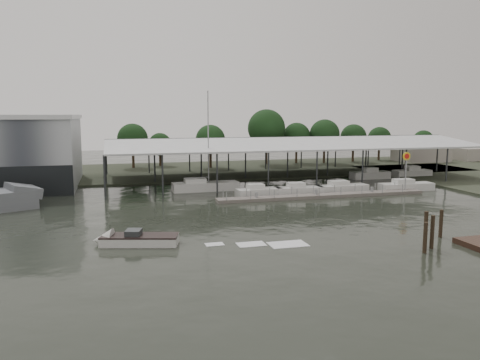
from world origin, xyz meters
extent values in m
plane|color=black|center=(0.00, 0.00, 0.00)|extent=(200.00, 200.00, 0.00)
cube|color=#35392B|center=(0.00, 42.00, 0.10)|extent=(140.00, 30.00, 0.30)
cube|color=#2F3335|center=(17.00, 28.00, 6.76)|extent=(58.00, 0.40, 0.30)
cylinder|color=#2F3335|center=(-12.00, 16.50, 2.75)|extent=(0.24, 0.24, 5.50)
cylinder|color=#2F3335|center=(-12.00, 39.50, 2.75)|extent=(0.24, 0.24, 5.50)
cylinder|color=#2F3335|center=(46.00, 39.50, 2.75)|extent=(0.24, 0.24, 5.50)
cube|color=slate|center=(15.00, 10.00, 0.20)|extent=(28.00, 2.00, 0.40)
cylinder|color=gray|center=(2.00, 9.10, 0.80)|extent=(0.10, 0.10, 1.20)
cylinder|color=gray|center=(28.00, 10.90, 0.80)|extent=(0.10, 0.10, 1.20)
cube|color=gray|center=(14.00, 10.00, 0.70)|extent=(0.30, 0.30, 0.70)
cylinder|color=gray|center=(27.00, 10.00, 2.50)|extent=(0.16, 0.16, 5.00)
cylinder|color=yellow|center=(27.00, 10.00, 5.00)|extent=(1.10, 0.12, 1.10)
cylinder|color=red|center=(27.00, 9.93, 5.00)|extent=(0.70, 0.05, 0.70)
cube|color=gray|center=(55.00, 45.00, 2.00)|extent=(10.00, 8.00, 4.00)
cube|color=gray|center=(68.00, 44.00, 1.50)|extent=(8.00, 6.00, 3.00)
cube|color=slate|center=(-20.99, 13.40, 1.90)|extent=(4.86, 5.45, 1.82)
cube|color=silver|center=(1.39, 19.06, 0.50)|extent=(9.19, 2.72, 1.40)
cube|color=silver|center=(-0.07, 19.04, 1.40)|extent=(2.95, 1.83, 0.80)
cylinder|color=gray|center=(1.85, 19.06, 7.38)|extent=(0.16, 0.16, 12.72)
cylinder|color=gray|center=(0.20, 19.04, 1.90)|extent=(3.50, 0.17, 0.12)
cube|color=silver|center=(-9.03, -6.31, 0.35)|extent=(6.49, 3.54, 0.90)
cone|color=silver|center=(-11.95, -5.52, 0.35)|extent=(2.07, 2.35, 2.00)
cube|color=black|center=(-9.03, -6.31, 0.75)|extent=(6.50, 3.60, 0.12)
cube|color=#2F3335|center=(-9.50, -6.18, 1.00)|extent=(1.52, 1.66, 0.50)
cube|color=silver|center=(-3.15, -7.90, 0.02)|extent=(2.30, 1.50, 0.04)
cube|color=silver|center=(-0.25, -8.68, 0.02)|extent=(3.10, 2.00, 0.04)
cube|color=silver|center=(2.64, -9.46, 0.02)|extent=(3.90, 2.50, 0.04)
cube|color=silver|center=(7.19, 12.71, 0.50)|extent=(6.10, 2.71, 1.10)
cube|color=silver|center=(6.69, 12.71, 1.30)|extent=(2.21, 1.78, 0.70)
cube|color=silver|center=(12.75, 12.58, 0.50)|extent=(6.47, 2.51, 1.10)
cube|color=silver|center=(12.25, 12.58, 1.30)|extent=(2.31, 1.71, 0.70)
cube|color=silver|center=(19.00, 12.72, 0.50)|extent=(7.46, 2.70, 1.10)
cube|color=silver|center=(18.50, 12.72, 1.30)|extent=(2.67, 1.78, 0.70)
cube|color=silver|center=(28.47, 11.85, 0.50)|extent=(7.75, 2.42, 1.10)
cube|color=silver|center=(27.97, 11.85, 1.30)|extent=(2.74, 1.68, 0.70)
cylinder|color=#2F2417|center=(13.22, -13.51, 1.03)|extent=(0.32, 0.32, 3.26)
cylinder|color=#2F2417|center=(11.89, -14.44, 0.90)|extent=(0.32, 0.32, 3.01)
cylinder|color=#2F2417|center=(12.64, -13.45, 1.21)|extent=(0.32, 0.32, 3.61)
cylinder|color=#2F2417|center=(16.17, -10.81, 0.91)|extent=(0.32, 0.32, 3.02)
cylinder|color=#312316|center=(-7.07, 48.75, 2.10)|extent=(0.50, 0.50, 4.20)
sphere|color=#173817|center=(-7.07, 48.75, 5.88)|extent=(5.88, 5.88, 5.88)
cylinder|color=#312316|center=(-1.67, 50.63, 1.64)|extent=(0.50, 0.50, 3.27)
sphere|color=#173817|center=(-1.67, 50.63, 4.58)|extent=(4.58, 4.58, 4.58)
cylinder|color=#312316|center=(7.45, 44.73, 2.04)|extent=(0.50, 0.50, 4.09)
sphere|color=#173817|center=(7.45, 44.73, 5.72)|extent=(5.72, 5.72, 5.72)
cylinder|color=#312316|center=(19.94, 47.90, 2.76)|extent=(0.50, 0.50, 5.53)
sphere|color=#173817|center=(19.94, 47.90, 7.74)|extent=(7.74, 7.74, 7.74)
cylinder|color=#312316|center=(26.85, 48.44, 2.10)|extent=(0.50, 0.50, 4.20)
sphere|color=#173817|center=(26.85, 48.44, 5.88)|extent=(5.88, 5.88, 5.88)
cylinder|color=#312316|center=(32.67, 47.12, 2.27)|extent=(0.50, 0.50, 4.54)
sphere|color=#173817|center=(32.67, 47.12, 6.35)|extent=(6.35, 6.35, 6.35)
cylinder|color=#312316|center=(40.08, 48.15, 2.01)|extent=(0.50, 0.50, 4.02)
sphere|color=#173817|center=(40.08, 48.15, 5.62)|extent=(5.62, 5.62, 5.62)
cylinder|color=#312316|center=(47.53, 49.78, 1.85)|extent=(0.50, 0.50, 3.69)
sphere|color=#173817|center=(47.53, 49.78, 5.17)|extent=(5.17, 5.17, 5.17)
cylinder|color=#312316|center=(57.20, 47.22, 1.66)|extent=(0.50, 0.50, 3.33)
sphere|color=#173817|center=(57.20, 47.22, 4.66)|extent=(4.66, 4.66, 4.66)
camera|label=1|loc=(-10.90, -44.17, 10.53)|focal=35.00mm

